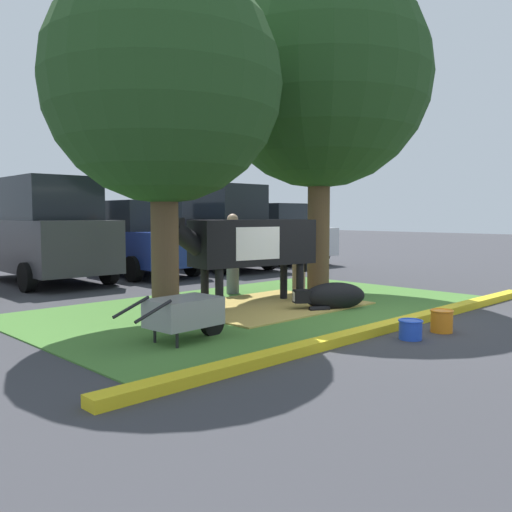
% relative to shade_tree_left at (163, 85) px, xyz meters
% --- Properties ---
extents(ground_plane, '(80.00, 80.00, 0.00)m').
position_rel_shade_tree_left_xyz_m(ground_plane, '(2.47, -1.88, -3.54)').
color(ground_plane, '#38383D').
extents(grass_island, '(8.13, 4.95, 0.02)m').
position_rel_shade_tree_left_xyz_m(grass_island, '(2.07, 0.04, -3.53)').
color(grass_island, '#477A33').
rests_on(grass_island, ground).
extents(curb_yellow, '(9.33, 0.24, 0.12)m').
position_rel_shade_tree_left_xyz_m(curb_yellow, '(2.07, -2.59, -3.48)').
color(curb_yellow, yellow).
rests_on(curb_yellow, ground).
extents(hay_bedding, '(3.21, 2.41, 0.04)m').
position_rel_shade_tree_left_xyz_m(hay_bedding, '(2.18, -0.02, -3.51)').
color(hay_bedding, tan).
rests_on(hay_bedding, ground).
extents(shade_tree_left, '(3.50, 3.50, 5.31)m').
position_rel_shade_tree_left_xyz_m(shade_tree_left, '(0.00, 0.00, 0.00)').
color(shade_tree_left, brown).
rests_on(shade_tree_left, ground).
extents(shade_tree_right, '(4.48, 4.48, 6.67)m').
position_rel_shade_tree_left_xyz_m(shade_tree_right, '(4.13, 0.43, 0.87)').
color(shade_tree_right, brown).
rests_on(shade_tree_right, ground).
extents(cow_holstein, '(3.11, 1.08, 1.60)m').
position_rel_shade_tree_left_xyz_m(cow_holstein, '(1.92, 0.20, -2.39)').
color(cow_holstein, black).
rests_on(cow_holstein, ground).
extents(calf_lying, '(1.29, 0.97, 0.48)m').
position_rel_shade_tree_left_xyz_m(calf_lying, '(2.77, -1.01, -3.30)').
color(calf_lying, black).
rests_on(calf_lying, ground).
extents(person_handler, '(0.50, 0.34, 1.67)m').
position_rel_shade_tree_left_xyz_m(person_handler, '(2.80, 1.61, -2.64)').
color(person_handler, slate).
rests_on(person_handler, ground).
extents(person_visitor_near, '(0.36, 0.44, 1.53)m').
position_rel_shade_tree_left_xyz_m(person_visitor_near, '(3.44, 0.35, -2.72)').
color(person_visitor_near, '#9E7F5B').
rests_on(person_visitor_near, ground).
extents(wheelbarrow, '(1.61, 0.65, 0.63)m').
position_rel_shade_tree_left_xyz_m(wheelbarrow, '(-0.50, -1.15, -3.15)').
color(wheelbarrow, gray).
rests_on(wheelbarrow, ground).
extents(bucket_blue, '(0.32, 0.32, 0.26)m').
position_rel_shade_tree_left_xyz_m(bucket_blue, '(1.73, -3.10, -3.40)').
color(bucket_blue, blue).
rests_on(bucket_blue, ground).
extents(bucket_orange, '(0.33, 0.33, 0.32)m').
position_rel_shade_tree_left_xyz_m(bucket_orange, '(2.45, -3.18, -3.37)').
color(bucket_orange, orange).
rests_on(bucket_orange, ground).
extents(suv_dark_grey, '(2.20, 4.64, 2.52)m').
position_rel_shade_tree_left_xyz_m(suv_dark_grey, '(0.85, 6.36, -2.27)').
color(suv_dark_grey, '#3D3D42').
rests_on(suv_dark_grey, ground).
extents(sedan_blue, '(2.10, 4.44, 2.02)m').
position_rel_shade_tree_left_xyz_m(sedan_blue, '(3.38, 6.26, -2.55)').
color(sedan_blue, navy).
rests_on(sedan_blue, ground).
extents(suv_black, '(2.20, 4.64, 2.52)m').
position_rel_shade_tree_left_xyz_m(suv_black, '(6.00, 6.09, -2.27)').
color(suv_black, black).
rests_on(suv_black, ground).
extents(sedan_silver, '(2.10, 4.44, 2.02)m').
position_rel_shade_tree_left_xyz_m(sedan_silver, '(8.79, 6.26, -2.55)').
color(sedan_silver, silver).
rests_on(sedan_silver, ground).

